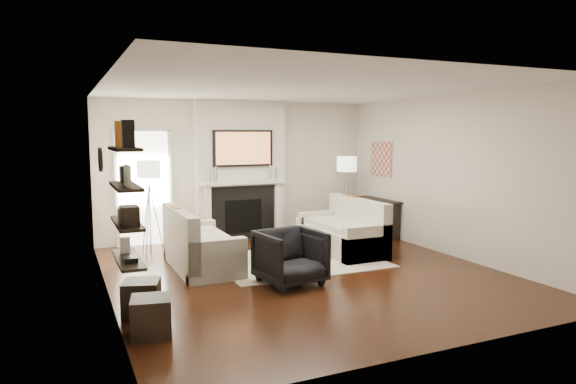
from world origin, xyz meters
name	(u,v)px	position (x,y,z in m)	size (l,w,h in m)	color
room_envelope	(305,183)	(0.00, 0.00, 1.35)	(6.00, 6.00, 6.00)	#33180B
chimney_breast	(241,170)	(0.00, 2.88, 1.35)	(1.80, 0.25, 2.70)	silver
fireplace_surround	(243,213)	(0.00, 2.74, 0.52)	(1.30, 0.02, 1.04)	black
firebox	(243,216)	(0.00, 2.73, 0.45)	(0.75, 0.02, 0.65)	black
mantel_pilaster_l	(208,214)	(-0.72, 2.71, 0.55)	(0.12, 0.08, 1.10)	white
mantel_pilaster_r	(278,209)	(0.72, 2.71, 0.55)	(0.12, 0.08, 1.10)	white
mantel_shelf	(244,182)	(0.00, 2.69, 1.12)	(1.70, 0.18, 0.07)	white
tv_body	(243,148)	(0.00, 2.71, 1.78)	(1.20, 0.06, 0.70)	black
tv_screen	(244,148)	(0.00, 2.68, 1.78)	(1.10, 0.01, 0.62)	#BF723F
candlestick_l_tall	(216,174)	(-0.55, 2.70, 1.30)	(0.04, 0.04, 0.30)	silver
candlestick_l_short	(209,176)	(-0.68, 2.70, 1.27)	(0.04, 0.04, 0.24)	silver
candlestick_r_tall	(270,172)	(0.55, 2.70, 1.30)	(0.04, 0.04, 0.30)	silver
candlestick_r_short	(276,173)	(0.68, 2.70, 1.27)	(0.04, 0.04, 0.24)	silver
hallway_panel	(144,189)	(-1.85, 2.98, 1.05)	(0.90, 0.02, 2.10)	white
door_trim_l	(117,190)	(-2.33, 2.96, 1.05)	(0.06, 0.06, 2.16)	white
door_trim_r	(170,188)	(-1.37, 2.96, 1.05)	(0.06, 0.06, 2.16)	white
door_trim_top	(142,130)	(-1.85, 2.96, 2.13)	(1.02, 0.06, 0.06)	white
rug	(297,261)	(0.20, 0.70, 0.01)	(2.60, 2.00, 0.01)	beige
loveseat_left_base	(202,255)	(-1.31, 0.91, 0.21)	(0.85, 1.80, 0.42)	beige
loveseat_left_back	(180,236)	(-1.64, 0.91, 0.53)	(0.18, 1.80, 0.80)	beige
loveseat_left_arm_n	(217,261)	(-1.31, 0.10, 0.30)	(0.85, 0.18, 0.60)	beige
loveseat_left_arm_s	(190,239)	(-1.31, 1.72, 0.30)	(0.85, 0.18, 0.60)	beige
loveseat_left_cushion	(205,238)	(-1.26, 0.91, 0.47)	(0.63, 1.44, 0.10)	beige
pillow_left_orange	(176,220)	(-1.64, 1.21, 0.73)	(0.10, 0.42, 0.42)	#AC5A15
pillow_left_charcoal	(184,227)	(-1.64, 0.61, 0.72)	(0.10, 0.40, 0.40)	black
loveseat_right_base	(342,240)	(1.20, 0.97, 0.21)	(0.85, 1.80, 0.42)	beige
loveseat_right_back	(358,221)	(1.53, 0.97, 0.53)	(0.18, 1.80, 0.80)	beige
loveseat_right_arm_n	(367,244)	(1.20, 0.16, 0.30)	(0.85, 0.18, 0.60)	beige
loveseat_right_arm_s	(320,227)	(1.20, 1.78, 0.30)	(0.85, 0.18, 0.60)	beige
loveseat_right_cushion	(339,226)	(1.15, 0.97, 0.47)	(0.63, 1.44, 0.10)	beige
pillow_right_orange	(350,207)	(1.53, 1.27, 0.73)	(0.10, 0.42, 0.42)	#AC5A15
pillow_right_charcoal	(368,212)	(1.53, 0.67, 0.72)	(0.10, 0.40, 0.40)	black
coffee_table	(292,235)	(0.19, 0.87, 0.40)	(1.10, 0.55, 0.04)	black
coffee_leg_nw	(269,253)	(-0.31, 0.65, 0.19)	(0.02, 0.02, 0.38)	silver
coffee_leg_ne	(325,247)	(0.69, 0.65, 0.19)	(0.02, 0.02, 0.38)	silver
coffee_leg_sw	(259,248)	(-0.31, 1.09, 0.19)	(0.02, 0.02, 0.38)	silver
coffee_leg_se	(313,242)	(0.69, 1.09, 0.19)	(0.02, 0.02, 0.38)	silver
hurricane_glass	(300,225)	(0.34, 0.87, 0.56)	(0.14, 0.14, 0.25)	white
hurricane_candle	(300,229)	(0.34, 0.87, 0.50)	(0.09, 0.09, 0.14)	white
copper_bowl	(278,234)	(-0.06, 0.87, 0.45)	(0.31, 0.31, 0.05)	#A75F1B
armchair	(290,255)	(-0.42, -0.42, 0.41)	(0.80, 0.75, 0.83)	black
lamp_left_post	(150,218)	(-1.85, 2.36, 0.60)	(0.02, 0.02, 1.20)	silver
lamp_left_shade	(148,169)	(-1.85, 2.36, 1.45)	(0.40, 0.40, 0.30)	white
lamp_left_leg_a	(156,217)	(-1.74, 2.36, 0.60)	(0.02, 0.02, 1.25)	silver
lamp_left_leg_b	(146,217)	(-1.91, 2.46, 0.60)	(0.02, 0.02, 1.25)	silver
lamp_left_leg_c	(148,219)	(-1.91, 2.27, 0.60)	(0.02, 0.02, 1.25)	silver
lamp_right_post	(346,206)	(2.05, 2.27, 0.60)	(0.02, 0.02, 1.20)	silver
lamp_right_shade	(347,164)	(2.05, 2.27, 1.45)	(0.40, 0.40, 0.30)	white
lamp_right_leg_a	(351,205)	(2.16, 2.27, 0.60)	(0.02, 0.02, 1.25)	silver
lamp_right_leg_b	(342,205)	(2.00, 2.36, 0.60)	(0.02, 0.02, 1.25)	silver
lamp_right_leg_c	(346,206)	(1.99, 2.17, 0.60)	(0.02, 0.02, 1.25)	silver
console_top	(378,200)	(2.57, 1.91, 0.73)	(0.35, 1.20, 0.04)	black
console_leg_n	(394,223)	(2.57, 1.36, 0.35)	(0.30, 0.04, 0.71)	black
console_leg_s	(363,215)	(2.57, 2.46, 0.35)	(0.30, 0.04, 0.71)	black
wall_art	(381,159)	(2.73, 2.05, 1.55)	(0.03, 0.70, 0.70)	tan
shelf_bottom	(128,260)	(-2.62, -1.00, 0.70)	(0.25, 1.00, 0.04)	black
shelf_lower	(127,223)	(-2.62, -1.00, 1.10)	(0.25, 1.00, 0.04)	black
shelf_upper	(126,186)	(-2.62, -1.00, 1.50)	(0.25, 1.00, 0.04)	black
shelf_top	(124,149)	(-2.62, -1.00, 1.90)	(0.25, 1.00, 0.04)	black
decor_magfile_a	(128,134)	(-2.62, -1.35, 2.06)	(0.12, 0.10, 0.28)	black
decor_magfile_b	(121,134)	(-2.62, -0.73, 2.06)	(0.12, 0.10, 0.28)	#AC5A15
decor_frame_a	(127,176)	(-2.62, -1.18, 1.63)	(0.04, 0.30, 0.22)	white
decor_frame_b	(122,174)	(-2.62, -0.68, 1.61)	(0.04, 0.22, 0.18)	black
decor_wine_rack	(129,216)	(-2.62, -1.23, 1.22)	(0.18, 0.25, 0.20)	black
decor_box_small	(125,214)	(-2.62, -0.85, 1.18)	(0.15, 0.12, 0.12)	black
decor_books	(130,259)	(-2.62, -1.16, 0.74)	(0.14, 0.20, 0.05)	black
decor_box_tall	(125,245)	(-2.62, -0.74, 0.81)	(0.10, 0.10, 0.18)	white
clock_rim	(100,160)	(-2.73, 0.90, 1.70)	(0.34, 0.34, 0.04)	black
clock_face	(102,160)	(-2.71, 0.90, 1.70)	(0.29, 0.29, 0.01)	white
ottoman_near	(142,298)	(-2.47, -0.82, 0.20)	(0.40, 0.40, 0.40)	black
ottoman_far	(151,317)	(-2.47, -1.49, 0.20)	(0.40, 0.40, 0.40)	black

